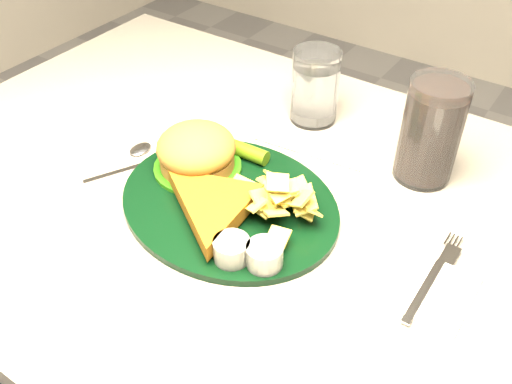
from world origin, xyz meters
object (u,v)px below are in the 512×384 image
water_glass (315,86)px  fork_napkin (426,286)px  dinner_plate (228,186)px  cola_glass (431,131)px  table (258,346)px

water_glass → fork_napkin: size_ratio=0.83×
dinner_plate → water_glass: size_ratio=2.64×
cola_glass → fork_napkin: cola_glass is taller
cola_glass → fork_napkin: size_ratio=1.05×
table → water_glass: size_ratio=9.43×
fork_napkin → dinner_plate: bearing=-177.9°
fork_napkin → water_glass: bearing=139.9°
table → fork_napkin: fork_napkin is taller
dinner_plate → fork_napkin: (0.29, 0.01, -0.03)m
dinner_plate → cola_glass: 0.30m
cola_glass → table: bearing=-134.1°
table → cola_glass: (0.18, 0.18, 0.46)m
dinner_plate → water_glass: (-0.02, 0.27, 0.03)m
water_glass → cola_glass: 0.22m
cola_glass → fork_napkin: bearing=-66.6°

